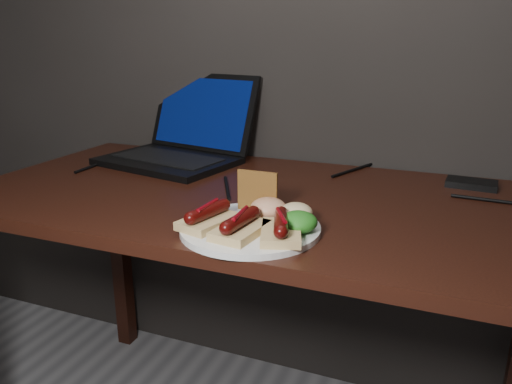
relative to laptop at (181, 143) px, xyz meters
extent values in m
cube|color=black|center=(0.34, -0.23, -0.07)|extent=(1.40, 0.70, 0.03)
cube|color=black|center=(-0.31, 0.07, -0.44)|extent=(0.05, 0.05, 0.72)
cube|color=black|center=(-0.01, -0.06, -0.04)|extent=(0.41, 0.33, 0.02)
cube|color=black|center=(-0.01, -0.06, -0.03)|extent=(0.34, 0.20, 0.00)
cube|color=black|center=(0.02, 0.11, 0.08)|extent=(0.38, 0.16, 0.23)
cube|color=#07124D|center=(0.02, 0.11, 0.08)|extent=(0.34, 0.14, 0.20)
cube|color=black|center=(0.81, 0.02, -0.04)|extent=(0.12, 0.08, 0.02)
cylinder|color=black|center=(0.25, -0.22, -0.05)|extent=(0.09, 0.16, 0.01)
cylinder|color=black|center=(0.51, 0.07, -0.05)|extent=(0.09, 0.21, 0.01)
cylinder|color=black|center=(0.83, -0.09, -0.05)|extent=(0.14, 0.02, 0.01)
cylinder|color=black|center=(-0.19, -0.15, -0.05)|extent=(0.01, 0.20, 0.01)
cylinder|color=silver|center=(0.41, -0.45, -0.05)|extent=(0.33, 0.33, 0.01)
cube|color=#D4BA7C|center=(0.34, -0.48, -0.03)|extent=(0.10, 0.13, 0.02)
cylinder|color=#460406|center=(0.34, -0.48, -0.01)|extent=(0.05, 0.10, 0.02)
sphere|color=#460406|center=(0.32, -0.53, -0.01)|extent=(0.03, 0.02, 0.02)
sphere|color=#460406|center=(0.35, -0.44, -0.01)|extent=(0.03, 0.02, 0.02)
cylinder|color=#5F040B|center=(0.34, -0.48, 0.00)|extent=(0.01, 0.07, 0.01)
cube|color=#D4BA7C|center=(0.41, -0.50, -0.03)|extent=(0.08, 0.12, 0.02)
cylinder|color=#460406|center=(0.41, -0.50, -0.01)|extent=(0.04, 0.10, 0.02)
sphere|color=#460406|center=(0.41, -0.55, -0.01)|extent=(0.02, 0.02, 0.02)
sphere|color=#460406|center=(0.42, -0.45, -0.01)|extent=(0.02, 0.02, 0.02)
cylinder|color=#5F040B|center=(0.41, -0.50, 0.00)|extent=(0.01, 0.07, 0.01)
cube|color=#D4BA7C|center=(0.48, -0.48, -0.03)|extent=(0.10, 0.13, 0.02)
cylinder|color=#460406|center=(0.48, -0.48, -0.01)|extent=(0.05, 0.10, 0.02)
sphere|color=#460406|center=(0.50, -0.53, -0.01)|extent=(0.03, 0.02, 0.02)
sphere|color=#460406|center=(0.47, -0.44, -0.01)|extent=(0.03, 0.02, 0.02)
cylinder|color=#5F040B|center=(0.48, -0.48, 0.00)|extent=(0.04, 0.06, 0.01)
cube|color=#956228|center=(0.39, -0.37, 0.00)|extent=(0.08, 0.01, 0.08)
ellipsoid|color=#115611|center=(0.51, -0.45, -0.02)|extent=(0.07, 0.07, 0.04)
ellipsoid|color=#A61F10|center=(0.43, -0.40, -0.02)|extent=(0.07, 0.07, 0.04)
ellipsoid|color=beige|center=(0.48, -0.40, -0.02)|extent=(0.06, 0.06, 0.04)
camera|label=1|loc=(0.75, -1.27, 0.30)|focal=35.00mm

